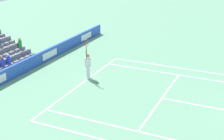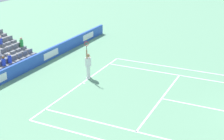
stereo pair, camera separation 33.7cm
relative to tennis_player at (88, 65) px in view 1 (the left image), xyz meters
The scene contains 9 objects.
line_baseline 1.31m from the tennis_player, ahead, with size 10.97×0.10×0.01m, color white.
line_service 5.66m from the tennis_player, 81.05° to the left, with size 8.23×0.10×0.01m, color white.
line_centre_service 8.80m from the tennis_player, 84.31° to the left, with size 0.10×6.40×0.01m, color white.
line_singles_sideline_left 7.83m from the tennis_player, 50.11° to the left, with size 0.10×11.89×0.01m, color white.
line_singles_sideline_right 6.86m from the tennis_player, 118.59° to the left, with size 0.10×11.89×0.01m, color white.
line_doubles_sideline_right 7.60m from the tennis_player, 127.77° to the left, with size 0.10×11.89×0.01m, color white.
line_centre_mark 1.32m from the tennis_player, ahead, with size 0.10×0.20×0.01m, color white.
sponsor_barrier 4.81m from the tennis_player, 79.56° to the right, with size 24.00×0.22×0.93m.
tennis_player is the anchor object (origin of this frame).
Camera 1 is at (17.40, -1.74, 8.68)m, focal length 52.64 mm.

